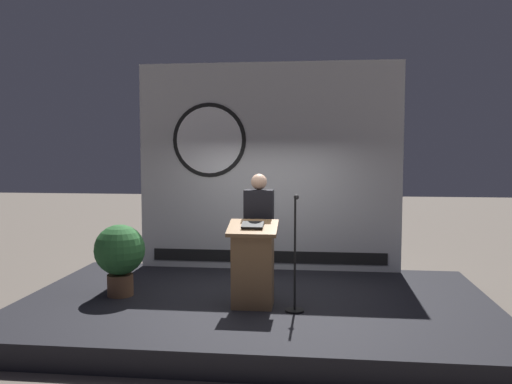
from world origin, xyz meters
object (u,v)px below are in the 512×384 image
Objects in this scene: speaker_person at (259,234)px; potted_plant at (120,253)px; podium at (252,265)px; microphone_stand at (295,271)px.

potted_plant is (-1.93, -0.17, -0.27)m from speaker_person.
speaker_person reaches higher than podium.
podium is 1.12× the size of potted_plant.
podium reaches higher than potted_plant.
microphone_stand is at bearing -48.10° from speaker_person.
microphone_stand is (0.55, -0.10, -0.03)m from podium.
podium is 0.59m from speaker_person.
speaker_person reaches higher than microphone_stand.
microphone_stand is at bearing -9.45° from potted_plant.
speaker_person is 1.96m from potted_plant.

